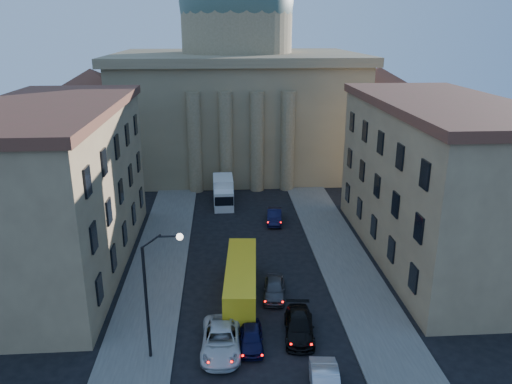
% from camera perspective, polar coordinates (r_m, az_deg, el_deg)
% --- Properties ---
extents(sidewalk_left, '(5.00, 60.00, 0.15)m').
position_cam_1_polar(sidewalk_left, '(43.77, -11.55, -10.15)').
color(sidewalk_left, '#56534E').
rests_on(sidewalk_left, ground).
extents(sidewalk_right, '(5.00, 60.00, 0.15)m').
position_cam_1_polar(sidewalk_right, '(44.74, 10.88, -9.44)').
color(sidewalk_right, '#56534E').
rests_on(sidewalk_right, ground).
extents(church, '(68.02, 28.76, 36.60)m').
position_cam_1_polar(church, '(76.13, -2.12, 11.77)').
color(church, '#776749').
rests_on(church, ground).
extents(building_left, '(11.60, 26.60, 14.70)m').
position_cam_1_polar(building_left, '(46.48, -21.97, 0.41)').
color(building_left, tan).
rests_on(building_left, ground).
extents(building_right, '(11.60, 26.60, 14.70)m').
position_cam_1_polar(building_right, '(48.28, 20.03, 1.28)').
color(building_right, tan).
rests_on(building_right, ground).
extents(street_lamp, '(2.62, 0.44, 8.83)m').
position_cam_1_polar(street_lamp, '(32.40, -11.60, -10.50)').
color(street_lamp, black).
rests_on(street_lamp, ground).
extents(car_left_near, '(1.71, 3.98, 1.34)m').
position_cam_1_polar(car_left_near, '(35.28, -0.52, -16.27)').
color(car_left_near, black).
rests_on(car_left_near, ground).
extents(car_left_mid, '(2.73, 5.69, 1.56)m').
position_cam_1_polar(car_left_mid, '(34.91, -4.03, -16.52)').
color(car_left_mid, silver).
rests_on(car_left_mid, ground).
extents(car_right_mid, '(2.52, 5.17, 1.45)m').
position_cam_1_polar(car_right_mid, '(36.41, 4.95, -15.02)').
color(car_right_mid, black).
rests_on(car_right_mid, ground).
extents(car_right_far, '(2.19, 4.40, 1.44)m').
position_cam_1_polar(car_right_far, '(40.82, 2.11, -10.96)').
color(car_right_far, '#46464A').
rests_on(car_right_far, ground).
extents(car_right_distant, '(2.02, 4.59, 1.46)m').
position_cam_1_polar(car_right_distant, '(55.28, 2.12, -2.78)').
color(car_right_distant, black).
rests_on(car_right_distant, ground).
extents(city_bus, '(3.07, 10.45, 2.91)m').
position_cam_1_polar(city_bus, '(40.27, -1.71, -10.03)').
color(city_bus, yellow).
rests_on(city_bus, ground).
extents(box_truck, '(2.46, 5.99, 3.26)m').
position_cam_1_polar(box_truck, '(60.55, -3.75, -0.07)').
color(box_truck, white).
rests_on(box_truck, ground).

